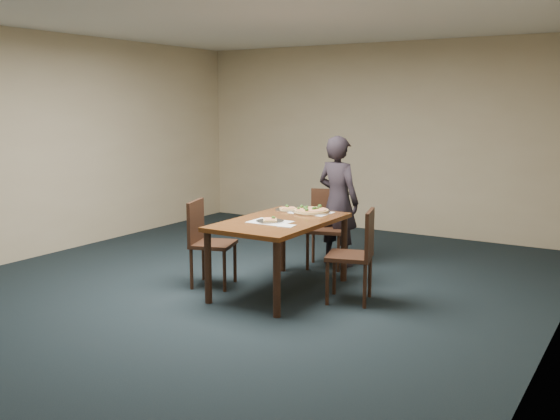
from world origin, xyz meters
The scene contains 13 objects.
ground centered at (0.00, 0.00, 0.00)m, with size 8.00×8.00×0.00m, color black.
room_shell centered at (0.00, 0.00, 1.74)m, with size 8.00×8.00×8.00m.
dining_table centered at (0.40, 0.51, 0.66)m, with size 0.90×1.50×0.75m.
chair_far centered at (0.33, 1.68, 0.52)m, with size 0.53×0.53×0.91m.
chair_left centered at (-0.38, 0.29, 0.52)m, with size 0.53×0.53×0.91m.
chair_right centered at (1.22, 0.61, 0.52)m, with size 0.52×0.52×0.91m.
diner centered at (0.42, 1.80, 0.77)m, with size 0.56×0.37×1.54m, color black.
placemat_main centered at (0.47, 1.04, 0.75)m, with size 0.42×0.32×0.00m, color white.
placemat_near centered at (0.38, 0.36, 0.75)m, with size 0.40×0.30×0.00m, color white.
pizza_pan centered at (0.47, 1.04, 0.77)m, with size 0.41×0.41×0.08m.
slice_plate_near centered at (0.38, 0.36, 0.76)m, with size 0.28×0.28×0.06m.
slice_plate_far centered at (0.18, 1.04, 0.76)m, with size 0.28×0.28×0.06m.
napkin centered at (0.63, 0.26, 0.75)m, with size 0.14×0.14×0.01m, color white.
Camera 1 is at (3.65, -4.77, 1.91)m, focal length 40.00 mm.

